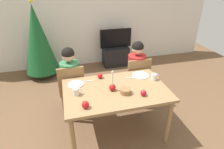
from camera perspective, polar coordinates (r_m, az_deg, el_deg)
The scene contains 21 objects.
ground_plane at distance 3.05m, azimuth 1.00°, elevation -16.31°, with size 7.68×7.68×0.00m, color brown.
back_wall at distance 4.80m, azimuth -7.70°, elevation 17.90°, with size 6.40×0.10×2.60m, color silver.
dining_table at distance 2.63m, azimuth 1.12°, elevation -5.90°, with size 1.40×0.90×0.75m.
chair_left at distance 3.15m, azimuth -11.94°, elevation -3.59°, with size 0.40×0.40×0.90m.
chair_right at distance 3.36m, azimuth 7.35°, elevation -1.07°, with size 0.40×0.40×0.90m.
person_left_child at distance 3.15m, azimuth -12.08°, elevation -2.40°, with size 0.30×0.30×1.17m.
person_right_child at distance 3.36m, azimuth 7.21°, elevation 0.05°, with size 0.30×0.30×1.17m.
tv_stand at distance 4.95m, azimuth 1.07°, elevation 5.61°, with size 0.64×0.40×0.48m, color black.
tv at distance 4.79m, azimuth 1.12°, elevation 10.82°, with size 0.79×0.05×0.46m.
christmas_tree at distance 4.44m, azimuth -21.37°, elevation 9.77°, with size 0.74×0.74×1.70m.
candle_centerpiece at distance 2.52m, azimuth 0.12°, elevation -3.56°, with size 0.09×0.09×0.29m.
plate_left at distance 2.73m, azimuth -10.78°, elevation -2.88°, with size 0.22×0.22×0.01m, color white.
plate_right at distance 2.94m, azimuth 8.56°, elevation -0.22°, with size 0.25×0.25×0.01m, color silver.
mug_left at distance 2.49m, azimuth -10.70°, elevation -5.06°, with size 0.12×0.08×0.09m.
mug_right at distance 2.85m, azimuth 12.49°, elevation -0.68°, with size 0.12×0.08×0.09m.
fork_left at distance 2.78m, azimuth -7.38°, elevation -2.01°, with size 0.18×0.01×0.01m, color silver.
fork_right at distance 2.86m, azimuth 5.68°, elevation -0.98°, with size 0.18×0.01×0.01m, color silver.
bowl_walnuts at distance 2.49m, azimuth 4.07°, elevation -4.98°, with size 0.14×0.14×0.07m, color olive.
apple_near_candle at distance 2.47m, azimuth 9.42°, elevation -5.49°, with size 0.08×0.08×0.08m, color #AD1322.
apple_by_left_plate at distance 2.83m, azimuth -3.62°, elevation -0.38°, with size 0.08×0.08×0.08m, color red.
apple_by_right_mug at distance 2.25m, azimuth -7.98°, elevation -8.95°, with size 0.09×0.09×0.09m, color red.
Camera 1 is at (-0.60, -2.09, 2.14)m, focal length 30.48 mm.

